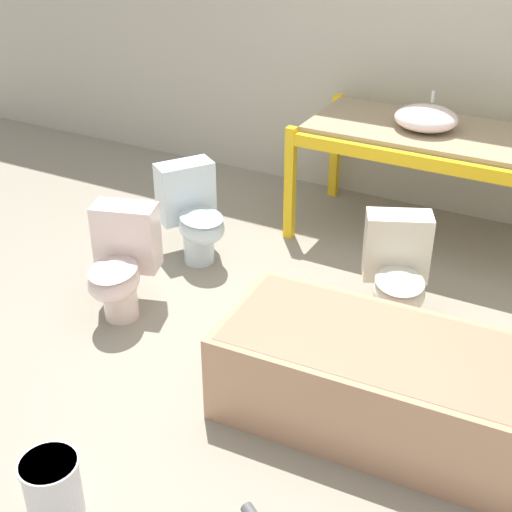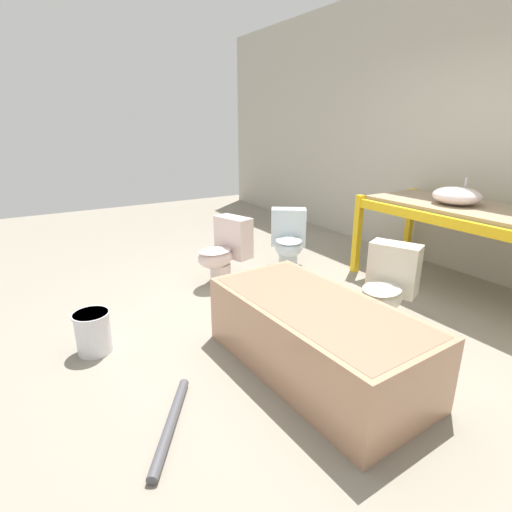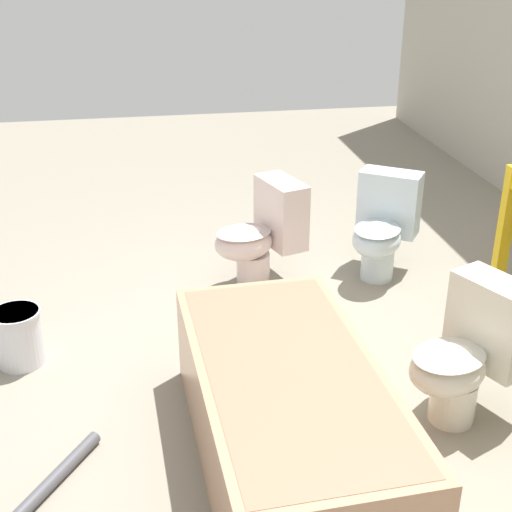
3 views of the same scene
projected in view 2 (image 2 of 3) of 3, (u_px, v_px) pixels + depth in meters
The scene contains 10 objects.
ground_plane at pixel (314, 329), 3.31m from camera, with size 12.00×12.00×0.00m, color gray.
warehouse_wall_rear at pixel (505, 125), 3.94m from camera, with size 10.80×0.08×3.20m.
shelving_rack at pixel (464, 217), 3.81m from camera, with size 1.95×0.94×0.88m.
sink_basin at pixel (457, 196), 3.80m from camera, with size 0.45×0.42×0.25m.
bathtub_main at pixel (315, 332), 2.68m from camera, with size 1.61×0.82×0.50m.
toilet_near at pixel (387, 286), 3.26m from camera, with size 0.55×0.66×0.69m.
toilet_far at pixel (225, 250), 4.19m from camera, with size 0.51×0.65×0.69m.
toilet_extra at pixel (288, 239), 4.56m from camera, with size 0.67×0.61×0.69m.
bucket_white at pixel (93, 332), 2.94m from camera, with size 0.27×0.27×0.32m.
loose_pipe at pixel (171, 424), 2.23m from camera, with size 0.66×0.46×0.06m.
Camera 2 is at (2.26, -1.94, 1.63)m, focal length 28.00 mm.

